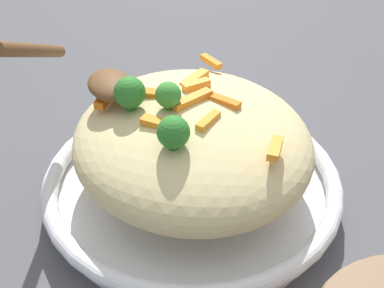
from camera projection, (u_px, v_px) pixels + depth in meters
The scene contains 17 objects.
ground_plane at pixel (192, 198), 0.50m from camera, with size 2.40×2.40×0.00m, color #4C4C51.
serving_bowl at pixel (192, 184), 0.49m from camera, with size 0.29×0.29×0.04m.
pasta_mound at pixel (192, 141), 0.45m from camera, with size 0.24×0.22×0.08m, color #DBC689.
carrot_piece_0 at pixel (210, 120), 0.41m from camera, with size 0.03×0.01×0.01m, color orange.
carrot_piece_1 at pixel (195, 79), 0.47m from camera, with size 0.04×0.01×0.01m, color orange.
carrot_piece_2 at pixel (275, 148), 0.38m from camera, with size 0.03×0.01×0.01m, color orange.
carrot_piece_3 at pixel (156, 123), 0.40m from camera, with size 0.03×0.01×0.01m, color orange.
carrot_piece_4 at pixel (211, 61), 0.50m from camera, with size 0.03×0.01×0.01m, color orange.
carrot_piece_5 at pixel (222, 101), 0.43m from camera, with size 0.04×0.01×0.01m, color orange.
carrot_piece_6 at pixel (106, 97), 0.44m from camera, with size 0.04×0.01×0.01m, color orange.
carrot_piece_7 at pixel (153, 94), 0.44m from camera, with size 0.03×0.01×0.01m, color orange.
carrot_piece_8 at pixel (192, 97), 0.43m from camera, with size 0.04×0.01×0.01m, color orange.
carrot_piece_9 at pixel (196, 85), 0.45m from camera, with size 0.03×0.01×0.01m, color orange.
broccoli_floret_0 at pixel (173, 132), 0.38m from camera, with size 0.03×0.03×0.03m.
broccoli_floret_1 at pixel (130, 93), 0.42m from camera, with size 0.03×0.03×0.03m.
broccoli_floret_2 at pixel (167, 94), 0.42m from camera, with size 0.02×0.02×0.03m.
serving_spoon at pixel (85, 73), 0.43m from camera, with size 0.12×0.11×0.08m.
Camera 1 is at (0.33, -0.15, 0.34)m, focal length 45.53 mm.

